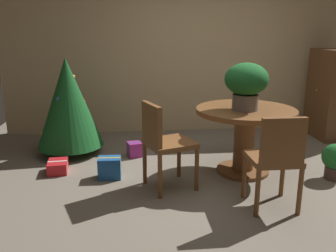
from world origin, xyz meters
name	(u,v)px	position (x,y,z in m)	size (l,w,h in m)	color
ground_plane	(229,183)	(0.00, 0.00, 0.00)	(6.60, 6.60, 0.00)	#756B5B
back_wall_panel	(196,50)	(0.00, 2.20, 1.30)	(6.00, 0.10, 2.60)	tan
round_dining_table	(245,128)	(0.24, 0.30, 0.53)	(1.11, 1.11, 0.76)	brown
flower_vase	(246,83)	(0.20, 0.24, 1.06)	(0.47, 0.47, 0.51)	#665B51
wooden_chair_left	(163,140)	(-0.71, -0.04, 0.52)	(0.58, 0.57, 0.91)	brown
wooden_chair_near	(276,157)	(0.24, -0.60, 0.51)	(0.43, 0.42, 0.90)	brown
holiday_tree	(68,103)	(-1.85, 1.16, 0.69)	(0.85, 0.85, 1.27)	brown
gift_box_red	(58,167)	(-1.90, 0.51, 0.07)	(0.24, 0.30, 0.13)	red
gift_box_blue	(110,168)	(-1.29, 0.28, 0.12)	(0.25, 0.19, 0.24)	#1E569E
gift_box_purple	(135,149)	(-1.01, 0.96, 0.09)	(0.21, 0.21, 0.19)	#9E287A
wooden_cabinet	(333,94)	(2.00, 1.58, 0.66)	(0.52, 0.72, 1.33)	brown
potted_plant	(335,160)	(1.18, 0.01, 0.22)	(0.29, 0.29, 0.40)	#4C382D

